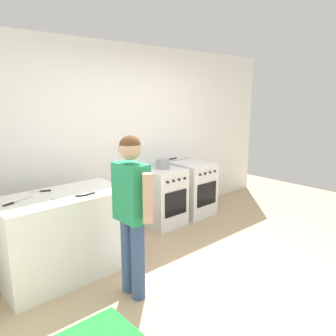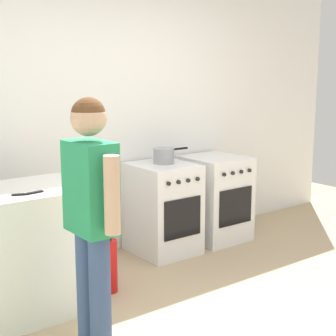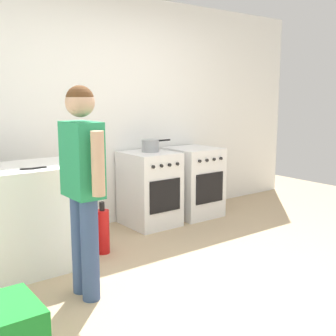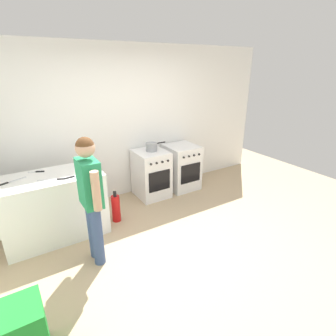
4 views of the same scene
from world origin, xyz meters
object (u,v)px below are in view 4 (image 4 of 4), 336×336
oven_left (151,174)px  person (90,192)px  oven_right (181,167)px  recycling_crate_upper (7,328)px  knife_carving (12,181)px  pot (152,147)px  knife_utility (74,176)px  knife_bread (53,180)px  knife_paring (38,172)px  fire_extinguisher (116,208)px

oven_left → person: 1.88m
oven_right → recycling_crate_upper: 3.63m
oven_left → knife_carving: knife_carving is taller
pot → person: size_ratio=0.24×
knife_utility → oven_left: bearing=21.9°
knife_bread → knife_carving: bearing=154.9°
oven_left → oven_right: same height
pot → oven_right: bearing=-1.3°
knife_carving → knife_utility: bearing=-19.0°
oven_right → person: person is taller
oven_right → knife_bread: bearing=-167.0°
knife_paring → fire_extinguisher: (0.94, -0.33, -0.69)m
knife_paring → recycling_crate_upper: knife_paring is taller
oven_right → knife_utility: 2.21m
oven_right → person: size_ratio=0.55×
oven_right → knife_bread: (-2.34, -0.54, 0.48)m
knife_utility → knife_bread: bearing=172.6°
knife_paring → knife_bread: bearing=-71.5°
knife_utility → knife_paring: 0.58m
fire_extinguisher → knife_paring: bearing=160.7°
pot → knife_utility: size_ratio=1.50×
oven_right → person: bearing=-150.2°
knife_paring → fire_extinguisher: size_ratio=0.40×
knife_utility → oven_right: bearing=15.4°
knife_bread → knife_utility: size_ratio=1.34×
pot → person: 1.84m
pot → fire_extinguisher: pot is taller
person → fire_extinguisher: person is taller
knife_bread → person: 0.70m
knife_utility → pot: bearing=22.0°
pot → recycling_crate_upper: size_ratio=0.73×
knife_utility → fire_extinguisher: (0.55, 0.09, -0.69)m
knife_utility → person: (0.04, -0.60, 0.01)m
oven_left → fire_extinguisher: bearing=-151.2°
knife_utility → knife_paring: size_ratio=1.25×
oven_right → recycling_crate_upper: oven_right is taller
recycling_crate_upper → knife_utility: bearing=58.8°
pot → recycling_crate_upper: (-2.35, -2.08, -0.50)m
pot → knife_utility: (-1.45, -0.59, -0.02)m
knife_carving → recycling_crate_upper: size_ratio=0.61×
oven_left → pot: (0.03, 0.01, 0.50)m
knife_paring → oven_right: bearing=3.4°
oven_left → recycling_crate_upper: (-2.32, -2.07, -0.01)m
knife_carving → pot: bearing=9.1°
oven_right → recycling_crate_upper: (-2.98, -2.07, -0.01)m
knife_bread → person: bearing=-65.0°
recycling_crate_upper → fire_extinguisher: bearing=47.5°
knife_carving → recycling_crate_upper: bearing=-96.6°
oven_right → recycling_crate_upper: bearing=-145.3°
oven_right → knife_utility: bearing=-164.6°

